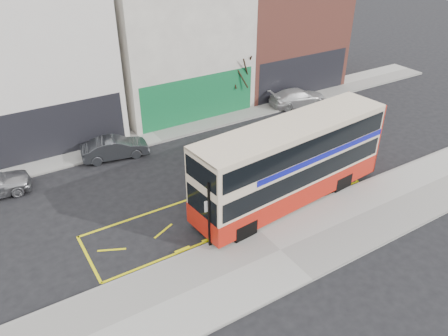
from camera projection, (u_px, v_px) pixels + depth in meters
ground at (249, 224)px, 20.10m from camera, size 120.00×120.00×0.00m
pavement at (280, 251)px, 18.37m from camera, size 40.00×4.00×0.15m
kerb at (254, 227)px, 19.78m from camera, size 40.00×0.15×0.15m
far_pavement at (152, 133)px, 28.10m from camera, size 50.00×3.00×0.15m
road_markings at (231, 206)px, 21.26m from camera, size 14.00×3.40×0.01m
terrace_left at (32, 50)px, 25.86m from camera, size 8.00×8.01×11.80m
terrace_green_shop at (170, 34)px, 30.06m from camera, size 9.00×8.01×11.30m
terrace_right at (274, 26)px, 34.38m from camera, size 9.00×8.01×10.30m
double_decker_bus at (292, 161)px, 20.69m from camera, size 10.59×3.35×4.16m
bus_stop_post at (211, 209)px, 17.68m from camera, size 0.77×0.20×3.14m
car_grey at (115, 148)px, 25.16m from camera, size 3.96×1.95×1.25m
car_white at (298, 97)px, 31.94m from camera, size 4.55×2.49×1.25m
street_tree_right at (239, 63)px, 29.88m from camera, size 2.34×2.34×5.05m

